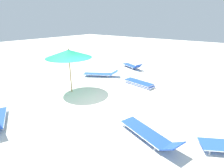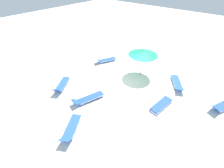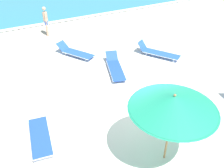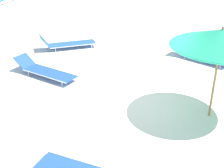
{
  "view_description": "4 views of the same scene",
  "coord_description": "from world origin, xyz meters",
  "views": [
    {
      "loc": [
        5.47,
        5.17,
        3.75
      ],
      "look_at": [
        -0.52,
        0.53,
        0.95
      ],
      "focal_mm": 28.0,
      "sensor_mm": 36.0,
      "label": 1
    },
    {
      "loc": [
        -5.35,
        8.01,
        7.49
      ],
      "look_at": [
        0.02,
        1.59,
        0.96
      ],
      "focal_mm": 24.0,
      "sensor_mm": 36.0,
      "label": 2
    },
    {
      "loc": [
        -3.99,
        -5.77,
        6.07
      ],
      "look_at": [
        -0.39,
        1.04,
        0.92
      ],
      "focal_mm": 40.0,
      "sensor_mm": 36.0,
      "label": 3
    },
    {
      "loc": [
        -7.57,
        -1.38,
        4.36
      ],
      "look_at": [
        -0.37,
        0.54,
        0.65
      ],
      "focal_mm": 50.0,
      "sensor_mm": 36.0,
      "label": 4
    }
  ],
  "objects": [
    {
      "name": "sun_lounger_under_umbrella",
      "position": [
        0.9,
        3.17,
        0.21
      ],
      "size": [
        1.28,
        2.39,
        0.52
      ],
      "rotation": [
        0.0,
        0.0,
        -0.31
      ],
      "color": "blue",
      "rests_on": "ground_plane"
    },
    {
      "name": "ground_plane",
      "position": [
        0.0,
        0.01,
        -0.08
      ],
      "size": [
        60.0,
        60.0,
        0.16
      ],
      "color": "silver"
    },
    {
      "name": "sun_lounger_near_water_right",
      "position": [
        3.68,
        -1.74,
        0.22
      ],
      "size": [
        1.47,
        2.16,
        0.62
      ],
      "rotation": [
        0.0,
        0.0,
        -0.46
      ],
      "color": "blue",
      "rests_on": "ground_plane"
    },
    {
      "name": "beach_umbrella",
      "position": [
        -0.22,
        -2.04,
        2.1
      ],
      "size": [
        2.38,
        2.38,
        2.38
      ],
      "color": "#9E7547",
      "rests_on": "ground_plane"
    },
    {
      "name": "sun_lounger_beside_umbrella",
      "position": [
        3.6,
        3.5,
        0.22
      ],
      "size": [
        1.7,
        2.19,
        0.63
      ],
      "rotation": [
        0.0,
        0.0,
        0.57
      ],
      "color": "blue",
      "rests_on": "ground_plane"
    }
  ]
}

